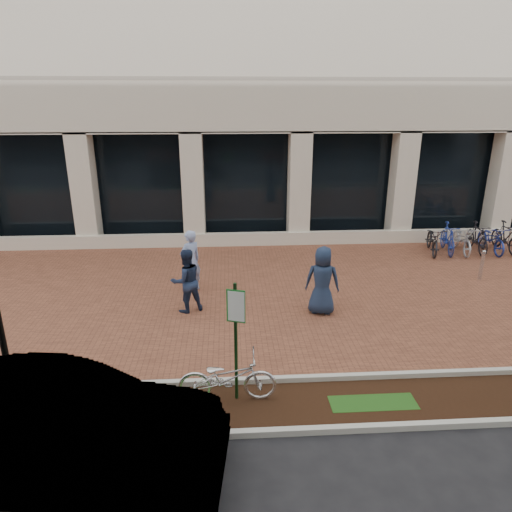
{
  "coord_description": "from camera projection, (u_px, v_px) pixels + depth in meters",
  "views": [
    {
      "loc": [
        -0.72,
        -12.2,
        5.32
      ],
      "look_at": [
        -0.0,
        -0.8,
        1.39
      ],
      "focal_mm": 32.0,
      "sensor_mm": 36.0,
      "label": 1
    }
  ],
  "objects": [
    {
      "name": "ground",
      "position": [
        254.0,
        292.0,
        13.29
      ],
      "size": [
        120.0,
        120.0,
        0.0
      ],
      "primitive_type": "plane",
      "color": "black",
      "rests_on": "ground"
    },
    {
      "name": "brick_plaza",
      "position": [
        254.0,
        292.0,
        13.29
      ],
      "size": [
        40.0,
        9.0,
        0.01
      ],
      "primitive_type": "cube",
      "color": "brown",
      "rests_on": "ground"
    },
    {
      "name": "planting_strip",
      "position": [
        271.0,
        406.0,
        8.34
      ],
      "size": [
        40.0,
        1.5,
        0.01
      ],
      "primitive_type": "cube",
      "color": "black",
      "rests_on": "ground"
    },
    {
      "name": "curb_plaza_side",
      "position": [
        268.0,
        380.0,
        9.03
      ],
      "size": [
        40.0,
        0.12,
        0.12
      ],
      "primitive_type": "cube",
      "color": "beige",
      "rests_on": "ground"
    },
    {
      "name": "curb_street_side",
      "position": [
        276.0,
        432.0,
        7.61
      ],
      "size": [
        40.0,
        0.12,
        0.12
      ],
      "primitive_type": "cube",
      "color": "beige",
      "rests_on": "ground"
    },
    {
      "name": "parking_sign",
      "position": [
        236.0,
        328.0,
        8.07
      ],
      "size": [
        0.34,
        0.07,
        2.34
      ],
      "rotation": [
        0.0,
        0.0,
        -0.31
      ],
      "color": "#133415",
      "rests_on": "ground"
    },
    {
      "name": "locked_bicycle",
      "position": [
        228.0,
        378.0,
        8.38
      ],
      "size": [
        1.83,
        0.67,
        0.95
      ],
      "primitive_type": "imported",
      "rotation": [
        0.0,
        0.0,
        1.55
      ],
      "color": "silver",
      "rests_on": "ground"
    },
    {
      "name": "pedestrian_left",
      "position": [
        190.0,
        261.0,
        13.09
      ],
      "size": [
        0.8,
        0.76,
        1.84
      ],
      "primitive_type": "imported",
      "rotation": [
        0.0,
        0.0,
        3.83
      ],
      "color": "#8DA2D3",
      "rests_on": "ground"
    },
    {
      "name": "pedestrian_mid",
      "position": [
        186.0,
        281.0,
        11.84
      ],
      "size": [
        1.03,
        0.94,
        1.71
      ],
      "primitive_type": "imported",
      "rotation": [
        0.0,
        0.0,
        3.58
      ],
      "color": "#1D2A48",
      "rests_on": "ground"
    },
    {
      "name": "pedestrian_right",
      "position": [
        322.0,
        281.0,
        11.73
      ],
      "size": [
        1.0,
        0.77,
        1.81
      ],
      "primitive_type": "imported",
      "rotation": [
        0.0,
        0.0,
        2.91
      ],
      "color": "#1C2A46",
      "rests_on": "ground"
    },
    {
      "name": "bollard",
      "position": [
        482.0,
        265.0,
        14.06
      ],
      "size": [
        0.12,
        0.12,
        0.97
      ],
      "color": "#BCBCC1",
      "rests_on": "ground"
    },
    {
      "name": "bike_rack_cluster",
      "position": [
        469.0,
        239.0,
        16.6
      ],
      "size": [
        3.57,
        1.98,
        1.1
      ],
      "rotation": [
        0.0,
        0.0,
        -0.15
      ],
      "color": "black",
      "rests_on": "ground"
    },
    {
      "name": "sedan_near_curb",
      "position": [
        56.0,
        432.0,
        6.54
      ],
      "size": [
        5.0,
        2.21,
        1.59
      ],
      "primitive_type": "imported",
      "rotation": [
        0.0,
        0.0,
        1.46
      ],
      "color": "silver",
      "rests_on": "ground"
    }
  ]
}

